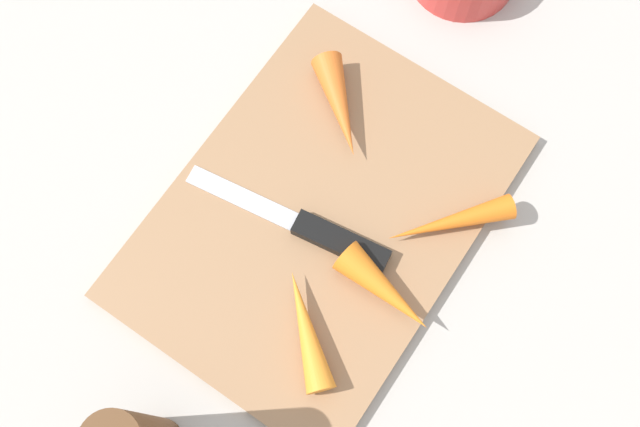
{
  "coord_description": "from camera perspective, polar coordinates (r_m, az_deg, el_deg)",
  "views": [
    {
      "loc": [
        -0.17,
        -0.12,
        0.66
      ],
      "look_at": [
        0.0,
        0.0,
        0.01
      ],
      "focal_mm": 41.79,
      "sensor_mm": 36.0,
      "label": 1
    }
  ],
  "objects": [
    {
      "name": "carrot_longest",
      "position": [
        0.68,
        9.93,
        -0.66
      ],
      "size": [
        0.1,
        0.09,
        0.02
      ],
      "primitive_type": "cone",
      "rotation": [
        0.0,
        1.57,
        2.43
      ],
      "color": "orange",
      "rests_on": "cutting_board"
    },
    {
      "name": "knife",
      "position": [
        0.67,
        0.58,
        -1.75
      ],
      "size": [
        0.05,
        0.2,
        0.01
      ],
      "rotation": [
        0.0,
        0.0,
        1.71
      ],
      "color": "#B7B7BC",
      "rests_on": "cutting_board"
    },
    {
      "name": "ground_plane",
      "position": [
        0.69,
        0.0,
        -0.3
      ],
      "size": [
        1.4,
        1.4,
        0.0
      ],
      "primitive_type": "plane",
      "color": "#ADA8A0"
    },
    {
      "name": "carrot_short",
      "position": [
        0.7,
        1.53,
        8.2
      ],
      "size": [
        0.09,
        0.1,
        0.03
      ],
      "primitive_type": "cone",
      "rotation": [
        0.0,
        1.57,
        3.98
      ],
      "color": "orange",
      "rests_on": "cutting_board"
    },
    {
      "name": "carrot_long",
      "position": [
        0.64,
        -1.05,
        -8.9
      ],
      "size": [
        0.09,
        0.1,
        0.03
      ],
      "primitive_type": "cone",
      "rotation": [
        0.0,
        1.57,
        0.85
      ],
      "color": "orange",
      "rests_on": "cutting_board"
    },
    {
      "name": "carrot_shortest",
      "position": [
        0.65,
        5.0,
        -5.9
      ],
      "size": [
        0.05,
        0.1,
        0.03
      ],
      "primitive_type": "cone",
      "rotation": [
        0.0,
        1.57,
        4.56
      ],
      "color": "orange",
      "rests_on": "cutting_board"
    },
    {
      "name": "cutting_board",
      "position": [
        0.69,
        0.0,
        -0.15
      ],
      "size": [
        0.36,
        0.26,
        0.01
      ],
      "primitive_type": "cube",
      "color": "#99704C",
      "rests_on": "ground_plane"
    }
  ]
}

